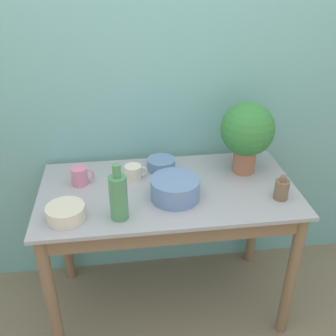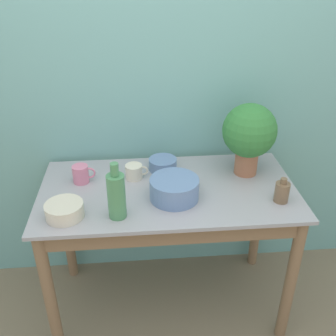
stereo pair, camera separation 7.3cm
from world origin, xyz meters
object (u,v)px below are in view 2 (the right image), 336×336
at_px(bowl_small_cream, 64,210).
at_px(mug_pink, 81,174).
at_px(bowl_wash_large, 174,189).
at_px(potted_plant, 249,133).
at_px(bottle_tall, 116,195).
at_px(bottle_short, 282,192).
at_px(mug_cream, 134,172).
at_px(bowl_small_blue, 163,164).

bearing_deg(bowl_small_cream, mug_pink, 81.37).
bearing_deg(bowl_wash_large, potted_plant, 27.47).
bearing_deg(bowl_wash_large, bowl_small_cream, -168.24).
bearing_deg(bowl_small_cream, bottle_tall, -4.51).
bearing_deg(potted_plant, bottle_short, -70.37).
xyz_separation_m(mug_cream, bowl_small_cream, (-0.32, -0.32, -0.01)).
xyz_separation_m(potted_plant, mug_cream, (-0.61, -0.01, -0.20)).
bearing_deg(bottle_tall, mug_cream, 76.43).
distance_m(bowl_wash_large, bowl_small_blue, 0.29).
height_order(potted_plant, bottle_tall, potted_plant).
bearing_deg(bowl_small_blue, mug_cream, -152.87).
relative_size(bowl_wash_large, mug_pink, 2.02).
relative_size(bottle_short, bowl_small_blue, 0.82).
xyz_separation_m(bowl_wash_large, bowl_small_cream, (-0.52, -0.11, -0.02)).
height_order(bottle_tall, bottle_short, bottle_tall).
distance_m(bottle_tall, mug_cream, 0.35).
height_order(mug_pink, bowl_small_blue, mug_pink).
bearing_deg(bowl_small_blue, bottle_tall, -119.89).
bearing_deg(bowl_small_cream, bowl_small_blue, 39.56).
bearing_deg(mug_pink, mug_cream, 3.10).
relative_size(mug_pink, bowl_small_cream, 0.68).
distance_m(potted_plant, bottle_short, 0.36).
height_order(bottle_tall, mug_cream, bottle_tall).
bearing_deg(potted_plant, mug_cream, -179.47).
bearing_deg(bottle_short, bowl_small_cream, -178.01).
distance_m(potted_plant, bowl_small_blue, 0.50).
distance_m(bottle_tall, bottle_short, 0.80).
relative_size(mug_pink, bowl_small_blue, 0.77).
bearing_deg(bowl_wash_large, mug_cream, 132.67).
bearing_deg(mug_cream, bowl_small_blue, 27.13).
relative_size(bottle_tall, bowl_small_cream, 1.57).
height_order(bottle_short, bowl_small_blue, bottle_short).
bearing_deg(mug_cream, bottle_tall, -103.57).
bearing_deg(bottle_tall, mug_pink, 121.47).
xyz_separation_m(bowl_wash_large, mug_pink, (-0.47, 0.19, -0.01)).
distance_m(bottle_tall, mug_pink, 0.38).
relative_size(potted_plant, bowl_small_cream, 2.23).
height_order(potted_plant, bowl_small_blue, potted_plant).
height_order(bowl_small_cream, bowl_small_blue, bowl_small_cream).
xyz_separation_m(bottle_short, bowl_small_cream, (-1.03, -0.04, -0.02)).
distance_m(bowl_small_cream, bowl_small_blue, 0.63).
height_order(potted_plant, mug_cream, potted_plant).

